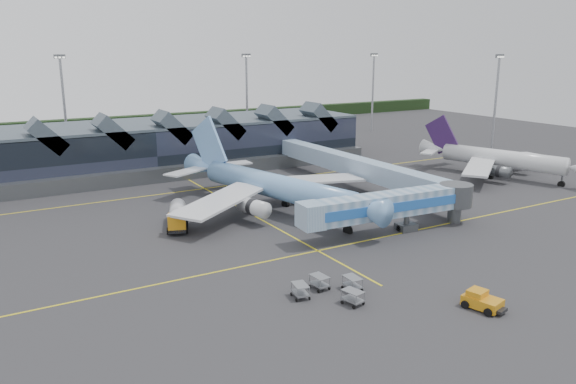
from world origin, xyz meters
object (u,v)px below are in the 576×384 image
regional_jet (497,158)px  jet_bridge (400,204)px  fuel_truck (177,215)px  pushback_tug (482,301)px  main_airliner (270,185)px

regional_jet → jet_bridge: regional_jet is taller
regional_jet → fuel_truck: size_ratio=3.49×
regional_jet → pushback_tug: bearing=-158.3°
main_airliner → regional_jet: 48.23m
regional_jet → pushback_tug: size_ratio=7.64×
main_airliner → jet_bridge: (9.90, -17.60, -0.13)m
jet_bridge → pushback_tug: 23.31m
main_airliner → regional_jet: main_airliner is taller
jet_bridge → fuel_truck: bearing=150.1°
regional_jet → main_airliner: bearing=161.5°
regional_jet → fuel_truck: regional_jet is taller
regional_jet → fuel_truck: 63.04m
main_airliner → pushback_tug: main_airliner is taller
regional_jet → jet_bridge: size_ratio=1.20×
jet_bridge → pushback_tug: (-8.63, -21.44, -3.00)m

